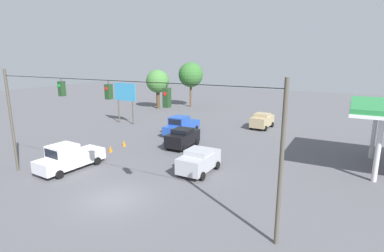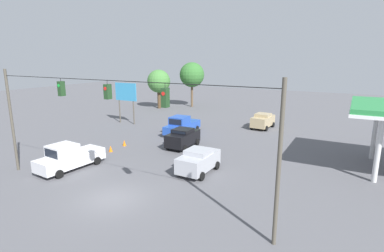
{
  "view_description": "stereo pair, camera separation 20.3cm",
  "coord_description": "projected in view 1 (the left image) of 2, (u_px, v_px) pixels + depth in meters",
  "views": [
    {
      "loc": [
        -12.45,
        12.75,
        8.6
      ],
      "look_at": [
        0.01,
        -10.44,
        2.58
      ],
      "focal_mm": 28.0,
      "sensor_mm": 36.0,
      "label": 1
    },
    {
      "loc": [
        -12.62,
        12.65,
        8.6
      ],
      "look_at": [
        0.01,
        -10.44,
        2.58
      ],
      "focal_mm": 28.0,
      "sensor_mm": 36.0,
      "label": 2
    }
  ],
  "objects": [
    {
      "name": "tree_horizon_right",
      "position": [
        158.0,
        82.0,
        50.99
      ],
      "size": [
        3.92,
        3.92,
        6.64
      ],
      "color": "#4C3823",
      "rests_on": "ground_plane"
    },
    {
      "name": "overhead_signal_span",
      "position": [
        111.0,
        121.0,
        17.68
      ],
      "size": [
        20.18,
        0.38,
        7.81
      ],
      "color": "#4C473D",
      "rests_on": "ground_plane"
    },
    {
      "name": "sedan_tan_oncoming_deep",
      "position": [
        262.0,
        120.0,
        37.23
      ],
      "size": [
        2.31,
        3.99,
        1.86
      ],
      "color": "tan",
      "rests_on": "ground_plane"
    },
    {
      "name": "pickup_truck_white_parked_shoulder",
      "position": [
        69.0,
        158.0,
        23.37
      ],
      "size": [
        2.46,
        5.44,
        2.12
      ],
      "color": "silver",
      "rests_on": "ground_plane"
    },
    {
      "name": "sedan_black_withflow_mid",
      "position": [
        183.0,
        138.0,
        29.24
      ],
      "size": [
        2.13,
        3.97,
        1.86
      ],
      "color": "black",
      "rests_on": "ground_plane"
    },
    {
      "name": "ground_plane",
      "position": [
        113.0,
        199.0,
        18.61
      ],
      "size": [
        140.0,
        140.0,
        0.0
      ],
      "primitive_type": "plane",
      "color": "#56565B"
    },
    {
      "name": "roadside_billboard",
      "position": [
        125.0,
        95.0,
        39.24
      ],
      "size": [
        3.43,
        0.16,
        5.38
      ],
      "color": "#4C473D",
      "rests_on": "ground_plane"
    },
    {
      "name": "sedan_silver_crossing_near",
      "position": [
        199.0,
        160.0,
        22.79
      ],
      "size": [
        2.18,
        3.96,
        1.84
      ],
      "color": "#A8AAB2",
      "rests_on": "ground_plane"
    },
    {
      "name": "traffic_cone_third",
      "position": [
        110.0,
        149.0,
        27.91
      ],
      "size": [
        0.36,
        0.36,
        0.59
      ],
      "primitive_type": "cone",
      "color": "orange",
      "rests_on": "ground_plane"
    },
    {
      "name": "pickup_truck_blue_withflow_far",
      "position": [
        181.0,
        125.0,
        34.43
      ],
      "size": [
        2.3,
        5.64,
        2.12
      ],
      "color": "#234CB2",
      "rests_on": "ground_plane"
    },
    {
      "name": "tree_horizon_left",
      "position": [
        191.0,
        75.0,
        52.55
      ],
      "size": [
        4.33,
        4.33,
        7.84
      ],
      "color": "brown",
      "rests_on": "ground_plane"
    },
    {
      "name": "traffic_cone_nearest",
      "position": [
        71.0,
        164.0,
        24.0
      ],
      "size": [
        0.36,
        0.36,
        0.59
      ],
      "primitive_type": "cone",
      "color": "orange",
      "rests_on": "ground_plane"
    },
    {
      "name": "traffic_cone_second",
      "position": [
        92.0,
        155.0,
        26.09
      ],
      "size": [
        0.36,
        0.36,
        0.59
      ],
      "primitive_type": "cone",
      "color": "orange",
      "rests_on": "ground_plane"
    },
    {
      "name": "traffic_cone_fourth",
      "position": [
        124.0,
        143.0,
        29.79
      ],
      "size": [
        0.36,
        0.36,
        0.59
      ],
      "primitive_type": "cone",
      "color": "orange",
      "rests_on": "ground_plane"
    }
  ]
}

